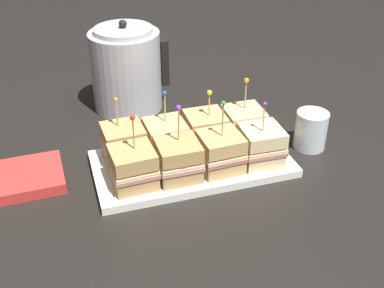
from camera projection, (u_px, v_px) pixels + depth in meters
The scene contains 13 objects.
ground_plane at pixel (192, 167), 1.06m from camera, with size 6.00×6.00×0.00m, color black.
serving_platter at pixel (192, 164), 1.05m from camera, with size 0.43×0.21×0.02m.
sandwich_front_far_left at pixel (133, 167), 0.95m from camera, with size 0.09×0.09×0.16m.
sandwich_front_center_left at pixel (178, 160), 0.98m from camera, with size 0.09×0.09×0.16m.
sandwich_front_center_right at pixel (220, 152), 1.00m from camera, with size 0.09×0.09×0.16m.
sandwich_front_far_right at pixel (261, 145), 1.02m from camera, with size 0.09×0.09×0.15m.
sandwich_back_far_left at pixel (124, 144), 1.03m from camera, with size 0.09×0.09×0.15m.
sandwich_back_center_left at pixel (166, 138), 1.05m from camera, with size 0.09×0.09×0.15m.
sandwich_back_center_right at pixel (205, 131), 1.08m from camera, with size 0.09×0.09×0.14m.
sandwich_back_far_right at pixel (243, 125), 1.10m from camera, with size 0.09×0.09×0.15m.
kettle_steel at pixel (127, 69), 1.25m from camera, with size 0.20×0.18×0.24m.
drinking_glass at pixel (310, 129), 1.11m from camera, with size 0.07×0.07×0.09m.
napkin_stack at pixel (30, 177), 1.00m from camera, with size 0.14×0.14×0.02m.
Camera 1 is at (-0.26, -0.83, 0.60)m, focal length 45.00 mm.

